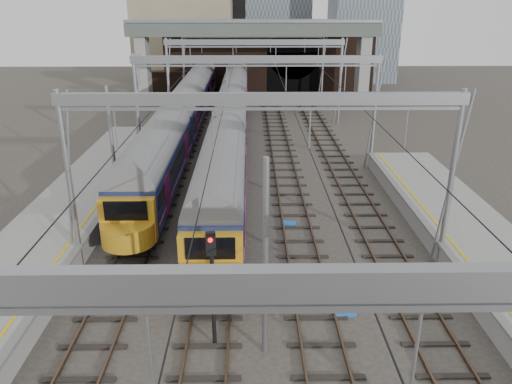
{
  "coord_description": "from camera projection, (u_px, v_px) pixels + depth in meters",
  "views": [
    {
      "loc": [
        -0.49,
        -12.1,
        11.37
      ],
      "look_at": [
        -0.19,
        11.0,
        2.4
      ],
      "focal_mm": 35.0,
      "sensor_mm": 36.0,
      "label": 1
    }
  ],
  "objects": [
    {
      "name": "signal_near_centre",
      "position": [
        212.0,
        275.0,
        16.49
      ],
      "size": [
        0.35,
        0.45,
        4.46
      ],
      "rotation": [
        0.0,
        0.0,
        0.2
      ],
      "color": "black",
      "rests_on": "ground"
    },
    {
      "name": "equip_cover_b",
      "position": [
        289.0,
        223.0,
        26.92
      ],
      "size": [
        0.81,
        0.64,
        0.09
      ],
      "primitive_type": "cube",
      "rotation": [
        0.0,
        0.0,
        -0.17
      ],
      "color": "blue",
      "rests_on": "ground"
    },
    {
      "name": "equip_cover_c",
      "position": [
        344.0,
        312.0,
        19.28
      ],
      "size": [
        0.88,
        0.69,
        0.09
      ],
      "primitive_type": "cube",
      "rotation": [
        0.0,
        0.0,
        0.15
      ],
      "color": "blue",
      "rests_on": "ground"
    },
    {
      "name": "tracks",
      "position": [
        258.0,
        205.0,
        29.38
      ],
      "size": [
        14.4,
        80.0,
        0.22
      ],
      "color": "#4C3828",
      "rests_on": "ground"
    },
    {
      "name": "train_second",
      "position": [
        186.0,
        110.0,
        43.24
      ],
      "size": [
        2.6,
        45.2,
        4.55
      ],
      "color": "black",
      "rests_on": "ground"
    },
    {
      "name": "train_main",
      "position": [
        233.0,
        102.0,
        46.65
      ],
      "size": [
        2.57,
        59.57,
        4.5
      ],
      "color": "black",
      "rests_on": "ground"
    },
    {
      "name": "retaining_wall",
      "position": [
        264.0,
        59.0,
        62.26
      ],
      "size": [
        28.0,
        2.75,
        9.0
      ],
      "color": "black",
      "rests_on": "ground"
    },
    {
      "name": "overbridge",
      "position": [
        253.0,
        38.0,
        55.65
      ],
      "size": [
        28.0,
        3.0,
        9.25
      ],
      "color": "gray",
      "rests_on": "ground"
    },
    {
      "name": "overhead_line",
      "position": [
        257.0,
        76.0,
        33.05
      ],
      "size": [
        16.8,
        80.0,
        8.0
      ],
      "color": "gray",
      "rests_on": "ground"
    }
  ]
}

